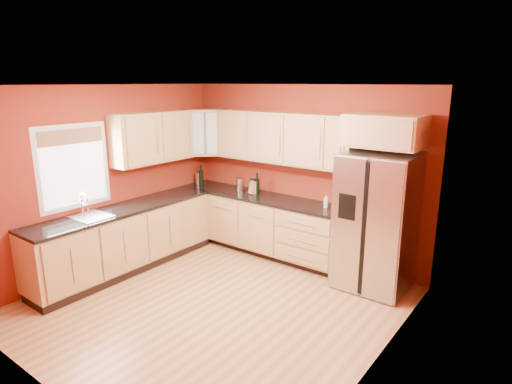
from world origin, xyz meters
TOP-DOWN VIEW (x-y plane):
  - floor at (0.00, 0.00)m, footprint 4.00×4.00m
  - ceiling at (0.00, 0.00)m, footprint 4.00×4.00m
  - wall_back at (0.00, 2.00)m, footprint 4.00×0.04m
  - wall_front at (0.00, -2.00)m, footprint 4.00×0.04m
  - wall_left at (-2.00, 0.00)m, footprint 0.04×4.00m
  - wall_right at (2.00, 0.00)m, footprint 0.04×4.00m
  - base_cabinets_back at (-0.55, 1.70)m, footprint 2.90×0.60m
  - base_cabinets_left at (-1.70, 0.00)m, footprint 0.60×2.80m
  - countertop_back at (-0.55, 1.69)m, footprint 2.90×0.62m
  - countertop_left at (-1.69, 0.00)m, footprint 0.62×2.80m
  - upper_cabinets_back at (-0.25, 1.83)m, footprint 2.30×0.33m
  - upper_cabinets_left at (-1.83, 0.72)m, footprint 0.33×1.35m
  - corner_upper_cabinet at (-1.67, 1.67)m, footprint 0.67×0.67m
  - over_fridge_cabinet at (1.35, 1.70)m, footprint 0.92×0.60m
  - refrigerator at (1.35, 1.62)m, footprint 0.90×0.75m
  - window at (-1.98, -0.50)m, footprint 0.03×0.90m
  - sink_faucet at (-1.69, -0.50)m, footprint 0.50×0.42m
  - canister_left at (-0.97, 1.73)m, footprint 0.17×0.17m
  - canister_right at (-1.85, 1.68)m, footprint 0.16×0.16m
  - wine_bottle_a at (-1.76, 1.65)m, footprint 0.09×0.09m
  - wine_bottle_b at (-0.65, 1.75)m, footprint 0.10×0.10m
  - knife_block at (-0.70, 1.71)m, footprint 0.13×0.13m
  - soap_dispenser at (0.58, 1.72)m, footprint 0.08×0.08m

SIDE VIEW (x-z plane):
  - floor at x=0.00m, z-range 0.00..0.00m
  - base_cabinets_back at x=-0.55m, z-range 0.00..0.88m
  - base_cabinets_left at x=-1.70m, z-range 0.00..0.88m
  - refrigerator at x=1.35m, z-range 0.00..1.78m
  - countertop_back at x=-0.55m, z-range 0.88..0.92m
  - countertop_left at x=-1.69m, z-range 0.88..0.92m
  - soap_dispenser at x=0.58m, z-range 0.92..1.10m
  - canister_right at x=-1.85m, z-range 0.92..1.12m
  - knife_block at x=-0.70m, z-range 0.92..1.13m
  - canister_left at x=-0.97m, z-range 0.92..1.13m
  - sink_faucet at x=-1.69m, z-range 0.92..1.22m
  - wine_bottle_b at x=-0.65m, z-range 0.92..1.26m
  - wine_bottle_a at x=-1.76m, z-range 0.92..1.27m
  - wall_back at x=0.00m, z-range 0.00..2.60m
  - wall_front at x=0.00m, z-range 0.00..2.60m
  - wall_left at x=-2.00m, z-range 0.00..2.60m
  - wall_right at x=2.00m, z-range 0.00..2.60m
  - window at x=-1.98m, z-range 1.05..2.05m
  - upper_cabinets_back at x=-0.25m, z-range 1.45..2.20m
  - upper_cabinets_left at x=-1.83m, z-range 1.45..2.20m
  - corner_upper_cabinet at x=-1.67m, z-range 1.45..2.20m
  - over_fridge_cabinet at x=1.35m, z-range 1.85..2.25m
  - ceiling at x=0.00m, z-range 2.60..2.60m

